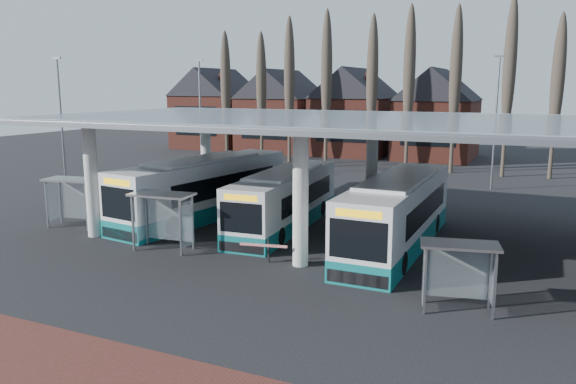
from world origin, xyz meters
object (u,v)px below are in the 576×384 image
at_px(bus_1, 285,200).
at_px(bus_2, 398,214).
at_px(bus_0, 205,189).
at_px(shelter_0, 74,191).
at_px(shelter_1, 164,208).
at_px(shelter_2, 459,261).

height_order(bus_1, bus_2, bus_2).
relative_size(bus_0, shelter_0, 4.20).
height_order(shelter_1, shelter_2, shelter_1).
bearing_deg(bus_2, shelter_1, -153.34).
distance_m(bus_0, shelter_0, 7.48).
bearing_deg(shelter_0, bus_0, 32.81).
bearing_deg(bus_2, shelter_0, -168.73).
bearing_deg(bus_1, shelter_2, -42.48).
relative_size(bus_0, bus_2, 1.06).
bearing_deg(bus_2, bus_0, 173.13).
bearing_deg(shelter_2, shelter_1, 159.98).
distance_m(bus_1, bus_2, 6.96).
bearing_deg(bus_2, shelter_2, -60.90).
bearing_deg(bus_0, bus_2, 1.35).
xyz_separation_m(shelter_0, shelter_2, (21.69, -3.52, -0.21)).
xyz_separation_m(shelter_1, shelter_2, (14.19, -1.90, -0.23)).
bearing_deg(shelter_0, bus_1, 15.06).
bearing_deg(shelter_0, shelter_1, -21.46).
distance_m(bus_0, shelter_2, 18.25).
xyz_separation_m(bus_2, shelter_0, (-17.77, -3.53, 0.36)).
xyz_separation_m(bus_2, shelter_1, (-10.27, -5.15, 0.38)).
height_order(shelter_0, shelter_1, shelter_1).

